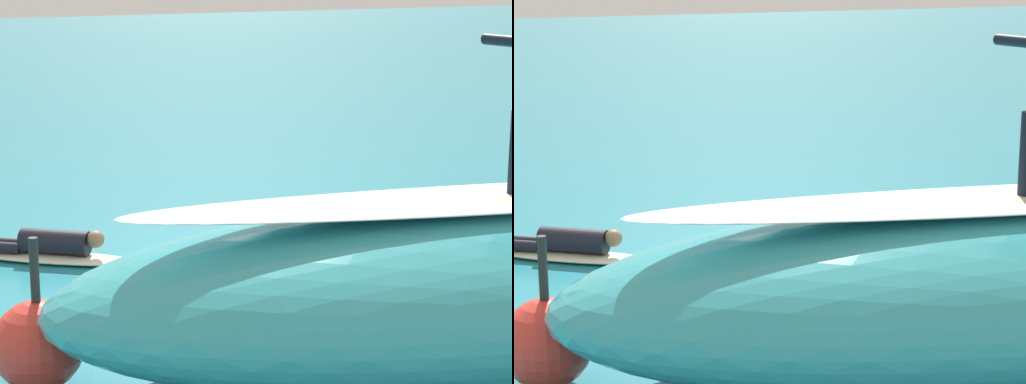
# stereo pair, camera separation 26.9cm
# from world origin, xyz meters

# --- Properties ---
(ground_plane) EXTENTS (120.00, 120.00, 0.00)m
(ground_plane) POSITION_xyz_m (0.00, 0.00, 0.00)
(ground_plane) COLOR teal
(surfboard_paddling) EXTENTS (2.01, 1.86, 0.10)m
(surfboard_paddling) POSITION_xyz_m (2.27, -2.33, 0.05)
(surfboard_paddling) COLOR #EAE5C6
(surfboard_paddling) RESTS_ON ground_plane
(surfer_paddling) EXTENTS (1.46, 1.33, 0.32)m
(surfer_paddling) POSITION_xyz_m (2.37, -2.42, 0.23)
(surfer_paddling) COLOR black
(surfer_paddling) RESTS_ON surfboard_paddling
(buoy_marker) EXTENTS (0.79, 0.79, 1.34)m
(buoy_marker) POSITION_xyz_m (3.61, 1.23, 0.40)
(buoy_marker) COLOR red
(buoy_marker) RESTS_ON ground_plane
(foam_patch_mid) EXTENTS (0.66, 0.90, 0.11)m
(foam_patch_mid) POSITION_xyz_m (-1.89, -1.17, 0.05)
(foam_patch_mid) COLOR white
(foam_patch_mid) RESTS_ON ground_plane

